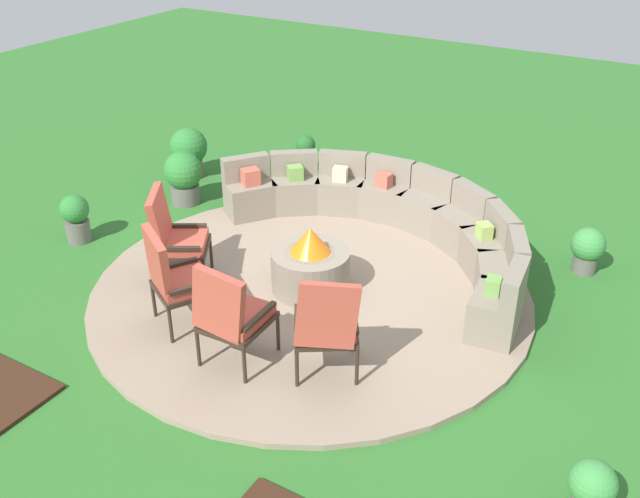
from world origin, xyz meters
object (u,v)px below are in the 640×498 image
object	(u,v)px
lounge_chair_back_right	(326,324)
potted_plant_1	(189,150)
lounge_chair_front_left	(174,235)
potted_plant_0	(306,152)
potted_plant_2	(592,488)
potted_plant_3	(184,175)
potted_plant_4	(76,217)
fire_pit	(310,265)
lounge_chair_front_right	(175,277)
potted_plant_5	(588,248)
curved_stone_bench	(397,221)
lounge_chair_back_left	(231,314)

from	to	relation	value
lounge_chair_back_right	potted_plant_1	bearing A→B (deg)	110.64
lounge_chair_front_left	potted_plant_0	distance (m)	3.49
potted_plant_2	potted_plant_3	world-z (taller)	potted_plant_3
potted_plant_0	potted_plant_4	xyz separation A→B (m)	(-1.28, -3.28, 0.01)
potted_plant_2	potted_plant_4	bearing A→B (deg)	169.98
fire_pit	lounge_chair_back_right	distance (m)	1.49
lounge_chair_front_right	potted_plant_5	bearing A→B (deg)	75.02
curved_stone_bench	lounge_chair_front_right	bearing A→B (deg)	-112.98
lounge_chair_back_right	potted_plant_4	distance (m)	4.05
curved_stone_bench	lounge_chair_front_right	xyz separation A→B (m)	(-1.13, -2.66, 0.25)
potted_plant_0	potted_plant_4	bearing A→B (deg)	-111.27
lounge_chair_back_right	fire_pit	bearing A→B (deg)	93.95
lounge_chair_front_left	potted_plant_2	size ratio (longest dim) A/B	2.13
lounge_chair_back_right	potted_plant_0	distance (m)	4.85
lounge_chair_front_right	curved_stone_bench	bearing A→B (deg)	96.94
potted_plant_1	potted_plant_2	distance (m)	7.32
potted_plant_2	potted_plant_5	distance (m)	3.64
potted_plant_0	lounge_chair_front_left	bearing A→B (deg)	-82.22
potted_plant_5	lounge_chair_front_right	bearing A→B (deg)	-134.90
curved_stone_bench	potted_plant_5	distance (m)	2.18
fire_pit	potted_plant_2	size ratio (longest dim) A/B	1.67
lounge_chair_back_left	potted_plant_1	size ratio (longest dim) A/B	1.45
lounge_chair_back_left	potted_plant_4	world-z (taller)	lounge_chair_back_left
fire_pit	potted_plant_0	world-z (taller)	fire_pit
fire_pit	potted_plant_1	bearing A→B (deg)	150.13
potted_plant_0	potted_plant_3	size ratio (longest dim) A/B	0.78
curved_stone_bench	lounge_chair_back_left	distance (m)	2.91
lounge_chair_front_right	potted_plant_4	bearing A→B (deg)	-169.54
potted_plant_2	potted_plant_1	bearing A→B (deg)	152.33
potted_plant_3	potted_plant_4	bearing A→B (deg)	-105.31
lounge_chair_front_left	potted_plant_0	xyz separation A→B (m)	(-0.47, 3.44, -0.30)
potted_plant_0	potted_plant_5	size ratio (longest dim) A/B	1.05
lounge_chair_front_right	potted_plant_3	distance (m)	3.02
lounge_chair_back_right	potted_plant_5	size ratio (longest dim) A/B	1.93
lounge_chair_front_left	lounge_chair_back_right	world-z (taller)	lounge_chair_front_left
fire_pit	potted_plant_0	xyz separation A→B (m)	(-1.81, 2.84, -0.03)
potted_plant_2	curved_stone_bench	bearing A→B (deg)	134.63
lounge_chair_front_right	potted_plant_2	size ratio (longest dim) A/B	2.15
fire_pit	curved_stone_bench	world-z (taller)	curved_stone_bench
potted_plant_2	lounge_chair_front_right	bearing A→B (deg)	175.66
lounge_chair_back_left	potted_plant_4	distance (m)	3.33
fire_pit	potted_plant_5	size ratio (longest dim) A/B	1.55
lounge_chair_back_left	lounge_chair_back_right	size ratio (longest dim) A/B	1.02
lounge_chair_front_right	potted_plant_2	xyz separation A→B (m)	(4.06, -0.31, -0.33)
lounge_chair_front_right	fire_pit	bearing A→B (deg)	88.17
lounge_chair_front_right	potted_plant_3	xyz separation A→B (m)	(-1.89, 2.35, -0.21)
lounge_chair_front_right	lounge_chair_back_left	size ratio (longest dim) A/B	1.01
potted_plant_1	potted_plant_3	xyz separation A→B (m)	(0.53, -0.74, -0.01)
curved_stone_bench	lounge_chair_back_left	bearing A→B (deg)	-95.67
lounge_chair_front_right	lounge_chair_back_left	xyz separation A→B (m)	(0.84, -0.22, -0.01)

